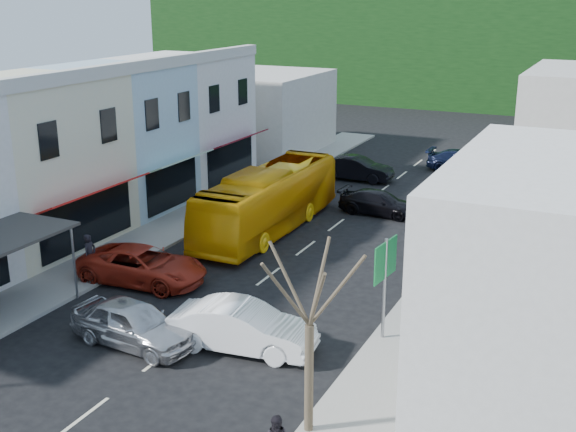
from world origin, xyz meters
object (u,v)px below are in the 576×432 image
object	(u,v)px
direction_sign	(384,291)
street_tree	(309,325)
traffic_signal	(516,126)
pedestrian_left	(90,257)
car_silver	(134,326)
car_white	(243,331)
car_red	(143,267)
bus	(269,202)

from	to	relation	value
direction_sign	street_tree	distance (m)	6.45
direction_sign	traffic_signal	world-z (taller)	traffic_signal
pedestrian_left	traffic_signal	distance (m)	32.75
car_silver	traffic_signal	bearing A→B (deg)	-7.22
pedestrian_left	direction_sign	bearing A→B (deg)	-92.27
car_white	car_red	bearing A→B (deg)	56.03
car_red	car_white	bearing A→B (deg)	-120.75
car_white	car_silver	bearing A→B (deg)	103.44
car_white	street_tree	distance (m)	6.07
car_silver	car_red	xyz separation A→B (m)	(-3.13, 4.80, 0.00)
street_tree	car_silver	bearing A→B (deg)	163.44
car_silver	car_white	xyz separation A→B (m)	(3.62, 1.33, 0.00)
car_silver	car_red	world-z (taller)	same
car_silver	direction_sign	distance (m)	8.84
car_silver	street_tree	world-z (taller)	street_tree
car_white	street_tree	size ratio (longest dim) A/B	0.65
direction_sign	car_white	bearing A→B (deg)	-140.91
pedestrian_left	direction_sign	distance (m)	13.26
car_red	street_tree	world-z (taller)	street_tree
car_silver	direction_sign	world-z (taller)	direction_sign
street_tree	traffic_signal	distance (m)	36.48
car_red	pedestrian_left	world-z (taller)	pedestrian_left
car_red	direction_sign	world-z (taller)	direction_sign
car_silver	car_white	bearing A→B (deg)	-64.44
street_tree	traffic_signal	size ratio (longest dim) A/B	1.23
bus	car_silver	world-z (taller)	bus
car_silver	street_tree	bearing A→B (deg)	-101.21
bus	pedestrian_left	bearing A→B (deg)	-113.82
street_tree	bus	bearing A→B (deg)	120.32
car_silver	traffic_signal	xyz separation A→B (m)	(7.62, 34.19, 2.04)
car_silver	pedestrian_left	distance (m)	6.87
bus	car_silver	bearing A→B (deg)	-84.08
pedestrian_left	street_tree	size ratio (longest dim) A/B	0.25
car_silver	direction_sign	xyz separation A→B (m)	(7.79, 4.00, 1.22)
car_white	car_red	distance (m)	7.59
pedestrian_left	street_tree	world-z (taller)	street_tree
traffic_signal	car_white	bearing A→B (deg)	100.61
traffic_signal	pedestrian_left	bearing A→B (deg)	84.03
bus	street_tree	world-z (taller)	street_tree
bus	traffic_signal	world-z (taller)	traffic_signal
car_red	street_tree	xyz separation A→B (m)	(10.82, -7.09, 2.66)
car_red	street_tree	size ratio (longest dim) A/B	0.68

